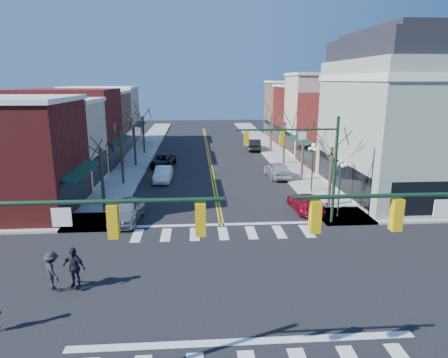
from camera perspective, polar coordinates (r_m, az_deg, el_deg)
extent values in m
plane|color=black|center=(19.88, 1.17, -14.39)|extent=(160.00, 160.00, 0.00)
cube|color=#9E9B93|center=(39.22, -14.42, -0.30)|extent=(3.50, 70.00, 0.15)
cube|color=#9E9B93|center=(39.94, 11.10, 0.14)|extent=(3.50, 70.00, 0.15)
cube|color=maroon|center=(32.74, -29.10, 2.63)|extent=(10.00, 8.50, 8.00)
cube|color=#BCAE9B|center=(39.84, -24.48, 4.50)|extent=(10.00, 7.00, 7.50)
cube|color=maroon|center=(47.29, -21.26, 6.72)|extent=(10.00, 9.00, 8.50)
cube|color=#90664F|center=(55.22, -18.77, 7.47)|extent=(10.00, 7.50, 7.80)
cube|color=#BCAE9B|center=(62.70, -17.04, 8.48)|extent=(10.00, 8.00, 8.20)
cube|color=maroon|center=(46.76, 17.56, 6.64)|extent=(10.00, 8.50, 8.00)
cube|color=#BCAE9B|center=(53.90, 14.64, 8.79)|extent=(10.00, 7.00, 10.00)
cube|color=maroon|center=(61.10, 12.36, 8.77)|extent=(10.00, 8.00, 8.50)
cube|color=#90664F|center=(68.77, 10.50, 9.62)|extent=(10.00, 8.00, 9.00)
cube|color=#93A08B|center=(36.92, 25.54, 6.49)|extent=(12.00, 14.00, 11.00)
cube|color=white|center=(36.71, 26.22, 12.83)|extent=(12.25, 14.25, 0.50)
cube|color=black|center=(36.79, 26.62, 16.39)|extent=(11.40, 13.40, 1.80)
cube|color=black|center=(36.88, 26.81, 18.09)|extent=(9.80, 11.80, 0.60)
cylinder|color=#14331E|center=(10.76, -17.43, -3.10)|extent=(6.50, 0.12, 0.12)
cube|color=gold|center=(10.86, -15.54, -5.87)|extent=(0.28, 0.28, 0.90)
cube|color=gold|center=(10.64, -3.39, -5.78)|extent=(0.28, 0.28, 0.90)
cylinder|color=#14331E|center=(11.96, 25.05, -2.10)|extent=(6.50, 0.12, 0.12)
cube|color=gold|center=(11.96, 23.41, -4.69)|extent=(0.28, 0.28, 0.90)
cube|color=gold|center=(11.11, 12.89, -5.26)|extent=(0.28, 0.28, 0.90)
cylinder|color=#14331E|center=(27.05, 15.54, 0.98)|extent=(0.20, 0.20, 7.20)
cylinder|color=#14331E|center=(25.66, 9.04, 6.99)|extent=(6.50, 0.12, 0.12)
cube|color=gold|center=(25.66, 8.29, 5.78)|extent=(0.28, 0.28, 0.90)
cube|color=gold|center=(25.27, 3.22, 5.78)|extent=(0.28, 0.28, 0.90)
cylinder|color=#14331E|center=(28.70, 16.12, -1.62)|extent=(0.12, 0.12, 4.00)
sphere|color=white|center=(28.22, 16.41, 2.59)|extent=(0.36, 0.36, 0.36)
cylinder|color=#14331E|center=(34.68, 12.49, 1.24)|extent=(0.12, 0.12, 4.00)
sphere|color=white|center=(34.28, 12.68, 4.75)|extent=(0.36, 0.36, 0.36)
cylinder|color=#382B21|center=(30.05, -16.97, -0.24)|extent=(0.24, 0.24, 4.76)
cylinder|color=#382B21|center=(37.68, -14.38, 2.94)|extent=(0.24, 0.24, 5.04)
cylinder|color=#382B21|center=(45.49, -12.63, 4.56)|extent=(0.24, 0.24, 4.55)
cylinder|color=#382B21|center=(53.31, -11.41, 6.16)|extent=(0.24, 0.24, 4.90)
cylinder|color=#382B21|center=(30.97, 14.94, 0.17)|extent=(0.24, 0.24, 4.62)
cylinder|color=#382B21|center=(38.39, 11.16, 3.42)|extent=(0.24, 0.24, 5.18)
cylinder|color=#382B21|center=(46.07, 8.58, 5.04)|extent=(0.24, 0.24, 4.83)
cylinder|color=#382B21|center=(53.82, 6.74, 6.44)|extent=(0.24, 0.24, 4.97)
imported|color=#A3A3A7|center=(28.07, -13.69, -4.43)|extent=(2.24, 4.70, 1.55)
imported|color=white|center=(38.55, -8.69, 0.70)|extent=(1.65, 4.30, 1.40)
imported|color=black|center=(44.99, -8.65, 2.59)|extent=(2.80, 5.18, 1.38)
imported|color=maroon|center=(30.11, 11.60, -3.29)|extent=(2.09, 4.64, 1.32)
imported|color=silver|center=(39.84, 7.65, 1.33)|extent=(2.16, 4.85, 1.62)
imported|color=black|center=(55.25, 4.34, 4.90)|extent=(2.08, 4.84, 1.55)
imported|color=black|center=(19.90, -20.65, -11.71)|extent=(1.23, 0.84, 1.94)
imported|color=black|center=(20.11, -23.35, -11.93)|extent=(1.23, 1.33, 1.80)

